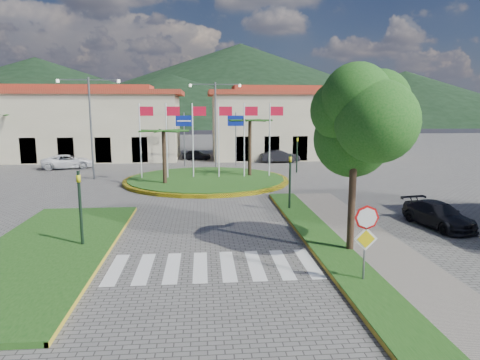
{
  "coord_description": "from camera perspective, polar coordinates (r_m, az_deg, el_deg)",
  "views": [
    {
      "loc": [
        -0.25,
        -10.78,
        5.7
      ],
      "look_at": [
        1.4,
        8.0,
        2.48
      ],
      "focal_mm": 32.0,
      "sensor_mm": 36.0,
      "label": 1
    }
  ],
  "objects": [
    {
      "name": "direction_sign_east",
      "position": [
        41.93,
        -0.56,
        6.72
      ],
      "size": [
        1.6,
        0.14,
        5.2
      ],
      "color": "slate",
      "rests_on": "ground"
    },
    {
      "name": "building_right",
      "position": [
        49.88,
        6.91,
        7.55
      ],
      "size": [
        19.08,
        9.54,
        8.05
      ],
      "color": "beige",
      "rests_on": "ground"
    },
    {
      "name": "deciduous_tree",
      "position": [
        16.8,
        15.14,
        7.56
      ],
      "size": [
        3.6,
        3.6,
        6.8
      ],
      "color": "black",
      "rests_on": "ground"
    },
    {
      "name": "direction_sign_west",
      "position": [
        41.84,
        -7.45,
        6.63
      ],
      "size": [
        1.6,
        0.14,
        5.2
      ],
      "color": "slate",
      "rests_on": "ground"
    },
    {
      "name": "traffic_light_left",
      "position": [
        18.36,
        -20.56,
        -2.75
      ],
      "size": [
        0.15,
        0.18,
        3.2
      ],
      "color": "black",
      "rests_on": "ground"
    },
    {
      "name": "verge_right",
      "position": [
        14.84,
        15.7,
        -12.9
      ],
      "size": [
        1.6,
        28.0,
        0.18
      ],
      "primitive_type": "cube",
      "color": "#1A4B15",
      "rests_on": "ground"
    },
    {
      "name": "white_van",
      "position": [
        43.34,
        -21.95,
        2.29
      ],
      "size": [
        5.1,
        3.34,
        1.3
      ],
      "primitive_type": "imported",
      "rotation": [
        0.0,
        0.0,
        1.84
      ],
      "color": "white",
      "rests_on": "ground"
    },
    {
      "name": "street_lamp_centre",
      "position": [
        40.82,
        -3.29,
        7.98
      ],
      "size": [
        4.8,
        0.16,
        8.0
      ],
      "color": "slate",
      "rests_on": "ground"
    },
    {
      "name": "hill_far_east",
      "position": [
        161.86,
        21.06,
        10.22
      ],
      "size": [
        120.0,
        120.0,
        18.0
      ],
      "primitive_type": "cone",
      "color": "black",
      "rests_on": "ground"
    },
    {
      "name": "sidewalk_right",
      "position": [
        15.3,
        20.01,
        -12.5
      ],
      "size": [
        4.0,
        28.0,
        0.15
      ],
      "primitive_type": "cube",
      "color": "gray",
      "rests_on": "ground"
    },
    {
      "name": "ground",
      "position": [
        12.2,
        -3.43,
        -18.2
      ],
      "size": [
        160.0,
        160.0,
        0.0
      ],
      "primitive_type": "plane",
      "color": "#5F5C5A",
      "rests_on": "ground"
    },
    {
      "name": "car_side_right",
      "position": [
        22.75,
        24.91,
        -4.22
      ],
      "size": [
        2.35,
        4.28,
        1.18
      ],
      "primitive_type": "imported",
      "rotation": [
        0.0,
        0.0,
        0.18
      ],
      "color": "black",
      "rests_on": "ground"
    },
    {
      "name": "hill_near_back",
      "position": [
        141.13,
        -9.13,
        10.5
      ],
      "size": [
        110.0,
        110.0,
        16.0
      ],
      "primitive_type": "cone",
      "color": "black",
      "rests_on": "ground"
    },
    {
      "name": "car_dark_b",
      "position": [
        44.79,
        5.37,
        3.17
      ],
      "size": [
        3.97,
        1.4,
        1.31
      ],
      "primitive_type": "imported",
      "rotation": [
        0.0,
        0.0,
        1.58
      ],
      "color": "black",
      "rests_on": "ground"
    },
    {
      "name": "building_left",
      "position": [
        50.71,
        -20.9,
        7.02
      ],
      "size": [
        23.32,
        9.54,
        8.05
      ],
      "color": "beige",
      "rests_on": "ground"
    },
    {
      "name": "traffic_light_far",
      "position": [
        37.88,
        7.61,
        3.9
      ],
      "size": [
        0.18,
        0.15,
        3.2
      ],
      "color": "black",
      "rests_on": "ground"
    },
    {
      "name": "traffic_light_right",
      "position": [
        23.57,
        6.68,
        0.44
      ],
      "size": [
        0.15,
        0.18,
        3.2
      ],
      "color": "black",
      "rests_on": "ground"
    },
    {
      "name": "stop_sign",
      "position": [
        14.29,
        16.44,
        -6.6
      ],
      "size": [
        0.8,
        0.11,
        2.65
      ],
      "color": "slate",
      "rests_on": "ground"
    },
    {
      "name": "hill_far_mid",
      "position": [
        171.71,
        0.09,
        12.79
      ],
      "size": [
        180.0,
        180.0,
        30.0
      ],
      "primitive_type": "cone",
      "color": "black",
      "rests_on": "ground"
    },
    {
      "name": "crosswalk",
      "position": [
        15.84,
        -3.85,
        -11.4
      ],
      "size": [
        8.0,
        3.0,
        0.01
      ],
      "primitive_type": "cube",
      "color": "silver",
      "rests_on": "ground"
    },
    {
      "name": "car_dark_a",
      "position": [
        47.18,
        -5.82,
        3.35
      ],
      "size": [
        3.15,
        1.31,
        1.07
      ],
      "primitive_type": "imported",
      "rotation": [
        0.0,
        0.0,
        1.59
      ],
      "color": "black",
      "rests_on": "ground"
    },
    {
      "name": "roundabout_island",
      "position": [
        33.24,
        -4.5,
        0.08
      ],
      "size": [
        12.7,
        12.7,
        6.0
      ],
      "color": "yellow",
      "rests_on": "ground"
    },
    {
      "name": "street_lamp_west",
      "position": [
        35.88,
        -19.28,
        7.22
      ],
      "size": [
        4.8,
        0.16,
        8.0
      ],
      "color": "slate",
      "rests_on": "ground"
    },
    {
      "name": "median_left",
      "position": [
        18.76,
        -24.49,
        -8.61
      ],
      "size": [
        5.0,
        14.0,
        0.18
      ],
      "primitive_type": "cube",
      "color": "#1A4B15",
      "rests_on": "ground"
    },
    {
      "name": "hill_far_west",
      "position": [
        160.5,
        -25.42,
        10.66
      ],
      "size": [
        140.0,
        140.0,
        22.0
      ],
      "primitive_type": "cone",
      "color": "black",
      "rests_on": "ground"
    }
  ]
}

